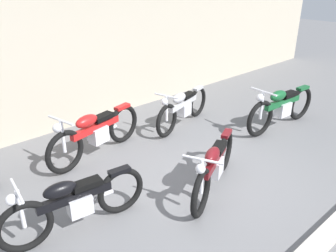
{
  "coord_description": "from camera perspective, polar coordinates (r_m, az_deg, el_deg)",
  "views": [
    {
      "loc": [
        -3.65,
        -3.14,
        3.23
      ],
      "look_at": [
        0.25,
        1.18,
        0.55
      ],
      "focal_mm": 36.81,
      "sensor_mm": 36.0,
      "label": 1
    }
  ],
  "objects": [
    {
      "name": "motorcycle_green",
      "position": [
        7.87,
        18.24,
        3.03
      ],
      "size": [
        2.24,
        0.63,
        1.01
      ],
      "rotation": [
        0.0,
        0.0,
        3.07
      ],
      "color": "black",
      "rests_on": "ground_plane"
    },
    {
      "name": "ground_plane",
      "position": [
        5.8,
        6.1,
        -9.3
      ],
      "size": [
        40.0,
        40.0,
        0.0
      ],
      "primitive_type": "plane",
      "color": "slate"
    },
    {
      "name": "motorcycle_silver",
      "position": [
        7.58,
        2.45,
        3.11
      ],
      "size": [
        1.99,
        0.75,
        0.91
      ],
      "rotation": [
        0.0,
        0.0,
        3.4
      ],
      "color": "black",
      "rests_on": "ground_plane"
    },
    {
      "name": "motorcycle_red",
      "position": [
        6.45,
        -11.95,
        -1.08
      ],
      "size": [
        2.19,
        0.74,
        1.0
      ],
      "rotation": [
        0.0,
        0.0,
        3.35
      ],
      "color": "black",
      "rests_on": "ground_plane"
    },
    {
      "name": "motorcycle_black",
      "position": [
        4.76,
        -15.23,
        -12.16
      ],
      "size": [
        2.02,
        0.57,
        0.91
      ],
      "rotation": [
        0.0,
        0.0,
        3.02
      ],
      "color": "black",
      "rests_on": "ground_plane"
    },
    {
      "name": "curb_strip",
      "position": [
        4.98,
        23.75,
        -17.38
      ],
      "size": [
        18.0,
        0.24,
        0.12
      ],
      "primitive_type": "cube",
      "color": "#B7B2A8",
      "rests_on": "ground_plane"
    },
    {
      "name": "motorcycle_maroon",
      "position": [
        5.41,
        7.66,
        -6.56
      ],
      "size": [
        1.89,
        1.01,
        0.92
      ],
      "rotation": [
        0.0,
        0.0,
        3.57
      ],
      "color": "black",
      "rests_on": "ground_plane"
    },
    {
      "name": "building_wall",
      "position": [
        7.83,
        -13.9,
        13.44
      ],
      "size": [
        18.0,
        0.3,
        3.58
      ],
      "primitive_type": "cube",
      "color": "#B2A893",
      "rests_on": "ground_plane"
    }
  ]
}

